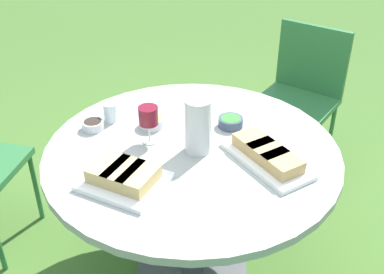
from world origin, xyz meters
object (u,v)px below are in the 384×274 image
(chair_near_right, at_px, (302,88))
(water_pitcher, at_px, (198,126))
(wine_glass, at_px, (148,117))
(dining_table, at_px, (192,171))

(chair_near_right, xyz_separation_m, water_pitcher, (-1.14, -0.24, 0.32))
(chair_near_right, height_order, wine_glass, wine_glass)
(dining_table, xyz_separation_m, water_pitcher, (0.01, -0.02, 0.24))
(water_pitcher, height_order, wine_glass, water_pitcher)
(wine_glass, bearing_deg, water_pitcher, -62.13)
(chair_near_right, relative_size, wine_glass, 5.28)
(dining_table, distance_m, water_pitcher, 0.24)
(water_pitcher, xyz_separation_m, wine_glass, (-0.10, 0.19, 0.00))
(dining_table, height_order, chair_near_right, chair_near_right)
(water_pitcher, distance_m, wine_glass, 0.21)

